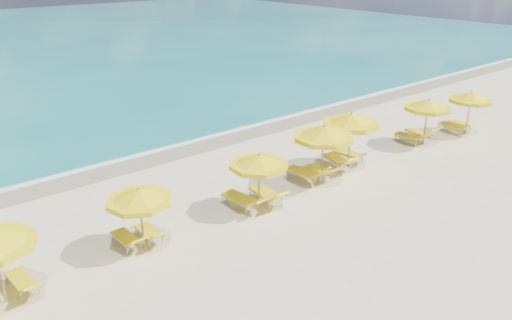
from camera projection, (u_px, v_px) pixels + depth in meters
ground_plane at (280, 199)px, 19.78m from camera, size 120.00×120.00×0.00m
wet_sand_band at (182, 148)px, 25.07m from camera, size 120.00×2.60×0.01m
foam_line at (173, 144)px, 25.65m from camera, size 120.00×1.20×0.03m
whitecap_near at (2, 125)px, 28.41m from camera, size 14.00×0.36×0.05m
whitecap_far at (159, 72)px, 41.64m from camera, size 18.00×0.30×0.05m
umbrella_2 at (139, 197)px, 15.77m from camera, size 2.44×2.44×2.19m
umbrella_3 at (259, 162)px, 18.31m from camera, size 2.82×2.82×2.26m
umbrella_4 at (324, 134)px, 20.37m from camera, size 3.33×3.33×2.59m
umbrella_5 at (351, 120)px, 22.01m from camera, size 3.38×3.38×2.59m
umbrella_6 at (428, 105)px, 24.81m from camera, size 2.62×2.62×2.41m
umbrella_7 at (471, 98)px, 26.44m from camera, size 2.46×2.46×2.32m
lounger_1_right at (23, 284)px, 14.32m from camera, size 0.68×1.74×0.69m
lounger_2_left at (127, 241)px, 16.47m from camera, size 0.58×1.62×0.72m
lounger_2_right at (149, 235)px, 16.84m from camera, size 0.61×1.62×0.71m
lounger_3_left at (241, 203)px, 18.98m from camera, size 0.84×2.06×0.80m
lounger_3_right at (266, 197)px, 19.39m from camera, size 0.79×1.95×0.89m
lounger_4_left at (304, 176)px, 21.22m from camera, size 0.93×2.04×0.95m
lounger_4_right at (319, 173)px, 21.70m from camera, size 0.67×1.69×0.71m
lounger_5_left at (337, 163)px, 22.63m from camera, size 1.03×2.04×0.87m
lounger_5_right at (349, 157)px, 23.36m from camera, size 0.92×1.91×0.82m
lounger_6_left at (409, 139)px, 25.65m from camera, size 0.74×1.78×0.84m
lounger_6_right at (419, 135)px, 26.11m from camera, size 0.85×1.86×0.90m
lounger_7_left at (453, 129)px, 27.09m from camera, size 0.73×1.96×0.85m
lounger_7_right at (460, 125)px, 27.76m from camera, size 0.79×1.72×0.62m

